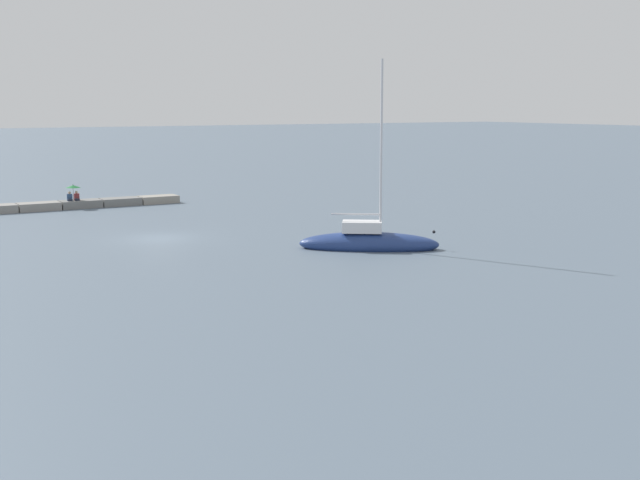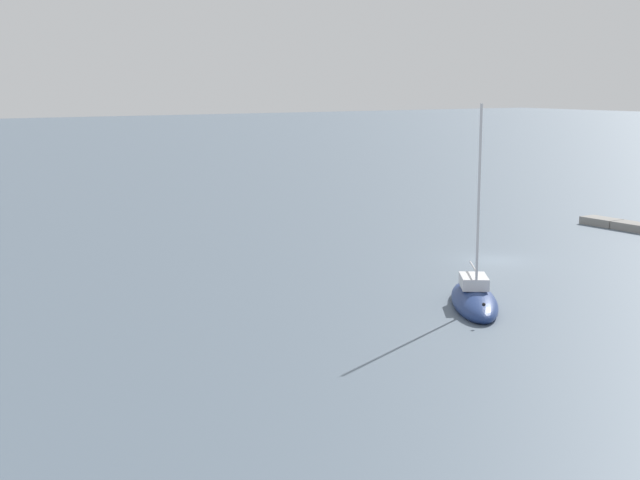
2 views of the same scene
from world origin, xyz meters
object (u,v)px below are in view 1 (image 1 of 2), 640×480
at_px(person_seated_maroon_left, 77,197).
at_px(umbrella_open_green, 73,186).
at_px(person_seated_blue_right, 70,198).
at_px(sailboat_navy_near, 368,242).

bearing_deg(person_seated_maroon_left, umbrella_open_green, 19.68).
xyz_separation_m(person_seated_blue_right, sailboat_navy_near, (-9.47, 26.87, -0.47)).
relative_size(person_seated_maroon_left, sailboat_navy_near, 0.07).
bearing_deg(sailboat_navy_near, umbrella_open_green, -126.14).
relative_size(person_seated_maroon_left, person_seated_blue_right, 1.00).
height_order(person_seated_maroon_left, sailboat_navy_near, sailboat_navy_near).
distance_m(person_seated_maroon_left, umbrella_open_green, 0.89).
height_order(umbrella_open_green, sailboat_navy_near, sailboat_navy_near).
bearing_deg(person_seated_maroon_left, person_seated_blue_right, 17.91).
distance_m(person_seated_blue_right, sailboat_navy_near, 28.50).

